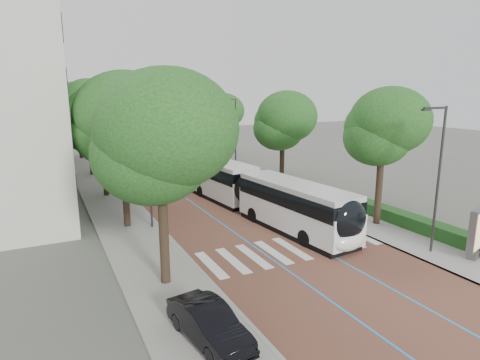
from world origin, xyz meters
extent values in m
plane|color=#51544C|center=(0.00, 0.00, 0.00)|extent=(160.00, 160.00, 0.00)
cube|color=brown|center=(0.00, 40.00, 0.01)|extent=(11.00, 140.00, 0.02)
cube|color=gray|center=(-7.50, 40.00, 0.06)|extent=(4.00, 140.00, 0.12)
cube|color=gray|center=(7.50, 40.00, 0.06)|extent=(4.00, 140.00, 0.12)
cube|color=gray|center=(-5.60, 40.00, 0.06)|extent=(0.20, 140.00, 0.14)
cube|color=gray|center=(5.60, 40.00, 0.06)|extent=(0.20, 140.00, 0.14)
cube|color=silver|center=(-4.80, 1.00, 0.03)|extent=(0.55, 3.60, 0.01)
cube|color=silver|center=(-3.55, 1.00, 0.03)|extent=(0.55, 3.60, 0.01)
cube|color=silver|center=(-2.30, 1.00, 0.03)|extent=(0.55, 3.60, 0.01)
cube|color=silver|center=(-1.05, 1.00, 0.03)|extent=(0.55, 3.60, 0.01)
cube|color=silver|center=(0.20, 1.00, 0.03)|extent=(0.55, 3.60, 0.01)
cube|color=silver|center=(1.45, 1.00, 0.03)|extent=(0.55, 3.60, 0.01)
cube|color=silver|center=(2.70, 1.00, 0.03)|extent=(0.55, 3.60, 0.01)
cube|color=silver|center=(3.95, 1.00, 0.03)|extent=(0.55, 3.60, 0.01)
cube|color=silver|center=(5.20, 1.00, 0.03)|extent=(0.55, 3.60, 0.01)
cube|color=#2884CB|center=(-1.60, 40.00, 0.02)|extent=(0.12, 126.00, 0.01)
cube|color=#2884CB|center=(1.60, 40.00, 0.02)|extent=(0.12, 126.00, 0.01)
cube|color=black|center=(-10.45, 28.00, 3.00)|extent=(0.12, 38.00, 1.60)
cube|color=black|center=(-10.45, 28.00, 6.20)|extent=(0.12, 38.00, 1.60)
cube|color=black|center=(-10.45, 28.00, 9.40)|extent=(0.12, 38.00, 1.60)
cube|color=black|center=(-10.45, 28.00, 12.40)|extent=(0.12, 38.00, 1.60)
cube|color=#1B4819|center=(9.10, 0.00, 0.52)|extent=(1.20, 14.00, 0.80)
cylinder|color=#303033|center=(6.80, -3.00, 4.12)|extent=(0.14, 0.14, 8.00)
cube|color=#303033|center=(6.00, -3.00, 8.02)|extent=(1.70, 0.12, 0.12)
cube|color=#303033|center=(5.30, -3.00, 7.94)|extent=(0.50, 0.20, 0.10)
cylinder|color=#303033|center=(6.80, 22.00, 4.12)|extent=(0.14, 0.14, 8.00)
cube|color=#303033|center=(6.00, 22.00, 8.02)|extent=(1.70, 0.12, 0.12)
cube|color=#303033|center=(5.30, 22.00, 7.94)|extent=(0.50, 0.20, 0.10)
cylinder|color=#303033|center=(-6.10, 8.00, 4.12)|extent=(0.14, 0.14, 8.00)
cylinder|color=black|center=(-7.50, 0.00, 2.36)|extent=(0.44, 0.44, 4.73)
ellipsoid|color=#174215|center=(-7.50, 0.00, 6.66)|extent=(6.22, 6.22, 5.29)
cylinder|color=black|center=(-7.50, 9.00, 2.43)|extent=(0.44, 0.44, 4.86)
ellipsoid|color=#174215|center=(-7.50, 9.00, 6.85)|extent=(6.39, 6.39, 5.43)
cylinder|color=black|center=(-7.50, 18.00, 2.23)|extent=(0.44, 0.44, 4.46)
ellipsoid|color=#174215|center=(-7.50, 18.00, 6.29)|extent=(6.28, 6.28, 5.34)
cylinder|color=black|center=(-7.50, 28.00, 2.51)|extent=(0.44, 0.44, 5.02)
ellipsoid|color=#174215|center=(-7.50, 28.00, 7.07)|extent=(5.95, 5.95, 5.05)
cylinder|color=black|center=(-7.50, 40.00, 2.15)|extent=(0.44, 0.44, 4.29)
ellipsoid|color=#174215|center=(-7.50, 40.00, 6.05)|extent=(6.31, 6.31, 5.36)
cylinder|color=black|center=(-7.50, 55.00, 2.54)|extent=(0.44, 0.44, 5.08)
ellipsoid|color=#174215|center=(-7.50, 55.00, 7.16)|extent=(6.29, 6.29, 5.34)
cylinder|color=black|center=(7.70, 2.00, 2.28)|extent=(0.44, 0.44, 4.56)
ellipsoid|color=#174215|center=(7.70, 2.00, 6.43)|extent=(5.11, 5.11, 4.34)
cylinder|color=black|center=(7.70, 14.00, 2.14)|extent=(0.44, 0.44, 4.27)
ellipsoid|color=#174215|center=(7.70, 14.00, 6.02)|extent=(5.50, 5.50, 4.68)
cylinder|color=black|center=(7.70, 28.00, 2.11)|extent=(0.44, 0.44, 4.22)
ellipsoid|color=#174215|center=(7.70, 28.00, 5.95)|extent=(5.04, 5.04, 4.29)
cylinder|color=black|center=(7.70, 44.00, 2.42)|extent=(0.44, 0.44, 4.83)
ellipsoid|color=#174215|center=(7.70, 44.00, 6.81)|extent=(5.20, 5.20, 4.42)
cylinder|color=black|center=(1.48, 8.46, 1.77)|extent=(2.38, 1.12, 2.30)
cube|color=white|center=(1.99, 3.35, 1.26)|extent=(3.42, 9.56, 1.82)
cube|color=black|center=(1.99, 3.35, 2.40)|extent=(3.44, 9.38, 0.97)
cube|color=#B9B9BB|center=(1.99, 3.35, 3.04)|extent=(3.35, 9.37, 0.31)
cube|color=black|center=(1.99, 3.35, 0.17)|extent=(3.33, 9.19, 0.35)
cube|color=white|center=(1.04, 12.76, 1.26)|extent=(3.26, 7.95, 1.82)
cube|color=black|center=(1.04, 12.76, 2.40)|extent=(3.28, 7.80, 0.97)
cube|color=#B9B9BB|center=(1.04, 12.76, 3.04)|extent=(3.19, 7.79, 0.31)
cube|color=black|center=(1.04, 12.76, 0.17)|extent=(3.18, 7.64, 0.35)
ellipsoid|color=black|center=(2.44, -1.15, 2.00)|extent=(2.45, 1.33, 2.28)
ellipsoid|color=white|center=(2.44, -1.20, 0.86)|extent=(2.44, 1.23, 1.14)
cylinder|color=black|center=(1.09, 0.97, 0.50)|extent=(0.40, 1.02, 1.00)
cylinder|color=black|center=(3.34, 1.20, 0.50)|extent=(0.40, 1.02, 1.00)
cylinder|color=black|center=(-0.25, 14.31, 0.50)|extent=(0.40, 1.02, 1.00)
cylinder|color=black|center=(2.00, 14.53, 0.50)|extent=(0.40, 1.02, 1.00)
cylinder|color=black|center=(0.56, 6.31, 0.50)|extent=(0.40, 1.02, 1.00)
cylinder|color=black|center=(2.80, 6.53, 0.50)|extent=(0.40, 1.02, 1.00)
cube|color=white|center=(2.54, 24.17, 1.26)|extent=(2.78, 12.05, 1.82)
cube|color=black|center=(2.54, 24.17, 2.40)|extent=(2.81, 11.82, 0.97)
cube|color=#B9B9BB|center=(2.54, 24.17, 3.04)|extent=(2.72, 11.81, 0.31)
cube|color=black|center=(2.54, 24.17, 0.17)|extent=(2.72, 11.57, 0.35)
ellipsoid|color=black|center=(2.67, 18.32, 2.00)|extent=(2.37, 1.15, 2.28)
ellipsoid|color=white|center=(2.67, 18.27, 0.86)|extent=(2.37, 1.05, 1.14)
cylinder|color=black|center=(1.49, 20.54, 0.50)|extent=(0.32, 1.01, 1.00)
cylinder|color=black|center=(3.75, 20.60, 0.50)|extent=(0.32, 1.01, 1.00)
cylinder|color=black|center=(1.32, 27.94, 0.50)|extent=(0.32, 1.01, 1.00)
cylinder|color=black|center=(3.58, 27.99, 0.50)|extent=(0.32, 1.01, 1.00)
cube|color=white|center=(2.88, 36.67, 1.26)|extent=(3.08, 12.11, 1.82)
cube|color=black|center=(2.88, 36.67, 2.40)|extent=(3.11, 11.87, 0.97)
cube|color=#B9B9BB|center=(2.88, 36.67, 3.04)|extent=(3.02, 11.86, 0.31)
cube|color=black|center=(2.88, 36.67, 0.17)|extent=(3.01, 11.63, 0.35)
ellipsoid|color=black|center=(2.60, 30.83, 2.00)|extent=(2.40, 1.21, 2.28)
ellipsoid|color=white|center=(2.59, 30.78, 0.86)|extent=(2.40, 1.11, 1.14)
cylinder|color=black|center=(1.58, 33.13, 0.50)|extent=(0.35, 1.01, 1.00)
cylinder|color=black|center=(3.83, 33.02, 0.50)|extent=(0.35, 1.01, 1.00)
cylinder|color=black|center=(1.93, 40.52, 0.50)|extent=(0.35, 1.01, 1.00)
cylinder|color=black|center=(4.19, 40.41, 0.50)|extent=(0.35, 1.01, 1.00)
cube|color=white|center=(2.60, 50.28, 1.26)|extent=(2.58, 12.02, 1.82)
cube|color=black|center=(2.60, 50.28, 2.40)|extent=(2.61, 11.78, 0.97)
cube|color=#B9B9BB|center=(2.60, 50.28, 3.04)|extent=(2.52, 11.78, 0.31)
cube|color=black|center=(2.60, 50.28, 0.17)|extent=(2.52, 11.54, 0.35)
ellipsoid|color=black|center=(2.56, 44.43, 2.00)|extent=(2.36, 1.11, 2.28)
ellipsoid|color=white|center=(2.56, 44.38, 0.86)|extent=(2.36, 1.01, 1.14)
cylinder|color=black|center=(1.45, 46.69, 0.50)|extent=(0.31, 1.00, 1.00)
cylinder|color=black|center=(3.71, 46.68, 0.50)|extent=(0.31, 1.00, 1.00)
cylinder|color=black|center=(1.49, 54.09, 0.50)|extent=(0.31, 1.00, 1.00)
cylinder|color=black|center=(3.75, 54.08, 0.50)|extent=(0.31, 1.00, 1.00)
cube|color=white|center=(2.58, 62.74, 1.26)|extent=(2.83, 12.07, 1.82)
cube|color=black|center=(2.58, 62.74, 2.40)|extent=(2.87, 11.83, 0.97)
cube|color=#B9B9BB|center=(2.58, 62.74, 3.04)|extent=(2.78, 11.82, 0.31)
cube|color=black|center=(2.58, 62.74, 0.17)|extent=(2.77, 11.58, 0.35)
ellipsoid|color=black|center=(2.42, 56.89, 2.00)|extent=(2.38, 1.17, 2.28)
ellipsoid|color=white|center=(2.41, 56.84, 0.86)|extent=(2.38, 1.07, 1.14)
cylinder|color=black|center=(1.35, 59.17, 0.50)|extent=(0.33, 1.01, 1.00)
cylinder|color=black|center=(3.61, 59.11, 0.50)|extent=(0.33, 1.01, 1.00)
cylinder|color=black|center=(1.56, 66.57, 0.50)|extent=(0.33, 1.01, 1.00)
cylinder|color=black|center=(3.81, 66.51, 0.50)|extent=(0.33, 1.01, 1.00)
cube|color=#59595B|center=(7.91, -4.68, 0.32)|extent=(0.72, 0.66, 0.40)
cube|color=#59595B|center=(7.91, -4.68, 1.68)|extent=(1.36, 0.72, 2.32)
cube|color=#DCAD74|center=(7.96, -4.86, 1.68)|extent=(1.07, 0.34, 2.02)
imported|color=black|center=(-7.40, -5.13, 0.79)|extent=(2.04, 4.26, 1.35)
camera|label=1|loc=(-12.10, -17.04, 8.83)|focal=30.00mm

